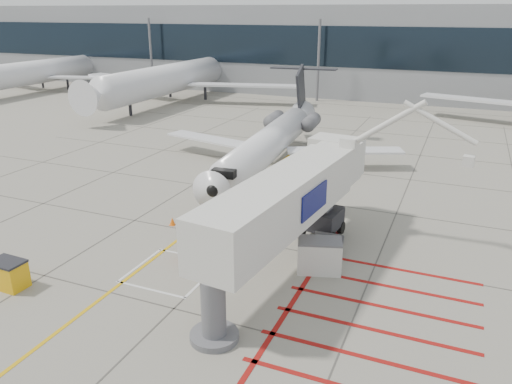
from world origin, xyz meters
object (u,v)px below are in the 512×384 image
at_px(jet_bridge, 281,212).
at_px(spill_bin, 9,274).
at_px(pushback_tug, 202,251).
at_px(regional_jet, 261,132).

xyz_separation_m(jet_bridge, spill_bin, (-12.23, -6.45, -2.92)).
xyz_separation_m(jet_bridge, pushback_tug, (-4.55, -0.19, -3.03)).
height_order(jet_bridge, spill_bin, jet_bridge).
height_order(regional_jet, pushback_tug, regional_jet).
distance_m(regional_jet, pushback_tug, 15.81).
height_order(regional_jet, jet_bridge, regional_jet).
bearing_deg(spill_bin, regional_jet, 78.82).
relative_size(jet_bridge, pushback_tug, 8.55).
distance_m(pushback_tug, spill_bin, 9.91).
relative_size(regional_jet, jet_bridge, 1.61).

